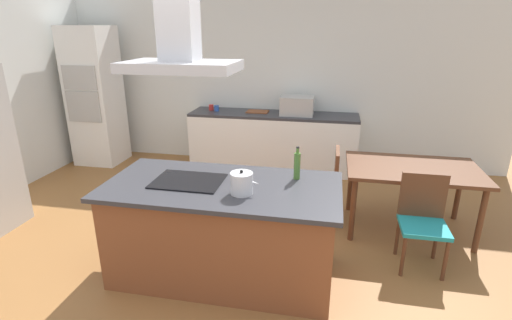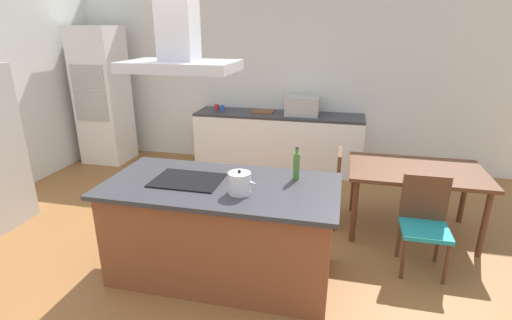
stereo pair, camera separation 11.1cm
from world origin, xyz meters
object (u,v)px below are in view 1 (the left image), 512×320
at_px(tea_kettle, 242,183).
at_px(olive_oil_bottle, 297,165).
at_px(cooktop, 188,181).
at_px(cutting_board, 258,112).
at_px(chair_at_left_end, 326,181).
at_px(countertop_microwave, 297,106).
at_px(dining_table, 412,174).
at_px(coffee_mug_blue, 217,108).
at_px(range_hood, 179,38).
at_px(wall_oven_stack, 95,97).
at_px(coffee_mug_red, 211,107).
at_px(chair_facing_island, 423,215).

distance_m(tea_kettle, olive_oil_bottle, 0.58).
xyz_separation_m(cooktop, tea_kettle, (0.52, -0.15, 0.08)).
height_order(cooktop, cutting_board, cutting_board).
xyz_separation_m(olive_oil_bottle, chair_at_left_end, (0.26, 0.95, -0.52)).
height_order(countertop_microwave, dining_table, countertop_microwave).
xyz_separation_m(cooktop, cutting_board, (0.05, 2.93, 0.00)).
bearing_deg(coffee_mug_blue, chair_at_left_end, -42.97).
distance_m(cooktop, countertop_microwave, 2.96).
relative_size(countertop_microwave, range_hood, 0.56).
height_order(olive_oil_bottle, wall_oven_stack, wall_oven_stack).
bearing_deg(coffee_mug_blue, wall_oven_stack, -173.01).
height_order(wall_oven_stack, chair_at_left_end, wall_oven_stack).
bearing_deg(coffee_mug_red, coffee_mug_blue, -24.27).
height_order(dining_table, range_hood, range_hood).
relative_size(wall_oven_stack, range_hood, 2.44).
distance_m(olive_oil_bottle, coffee_mug_blue, 3.05).
distance_m(dining_table, chair_at_left_end, 0.93).
relative_size(cooktop, countertop_microwave, 1.20).
distance_m(coffee_mug_blue, wall_oven_stack, 2.00).
height_order(wall_oven_stack, dining_table, wall_oven_stack).
xyz_separation_m(tea_kettle, wall_oven_stack, (-3.11, 2.80, 0.11)).
bearing_deg(tea_kettle, range_hood, 163.68).
xyz_separation_m(tea_kettle, olive_oil_bottle, (0.41, 0.41, 0.04)).
distance_m(cutting_board, chair_at_left_end, 2.10).
bearing_deg(cutting_board, chair_at_left_end, -56.45).
distance_m(dining_table, chair_facing_island, 0.68).
height_order(tea_kettle, range_hood, range_hood).
bearing_deg(dining_table, wall_oven_stack, 162.98).
relative_size(cutting_board, wall_oven_stack, 0.15).
bearing_deg(cooktop, range_hood, 0.00).
bearing_deg(countertop_microwave, range_hood, -103.17).
bearing_deg(chair_facing_island, coffee_mug_blue, 139.22).
bearing_deg(range_hood, chair_at_left_end, 45.49).
relative_size(countertop_microwave, coffee_mug_blue, 5.56).
height_order(countertop_microwave, wall_oven_stack, wall_oven_stack).
bearing_deg(countertop_microwave, cooktop, -103.17).
bearing_deg(cutting_board, dining_table, -39.93).
distance_m(coffee_mug_red, chair_at_left_end, 2.61).
bearing_deg(dining_table, chair_at_left_end, 180.00).
xyz_separation_m(dining_table, chair_facing_island, (0.00, -0.67, -0.16)).
bearing_deg(chair_at_left_end, dining_table, 0.00).
bearing_deg(chair_facing_island, cutting_board, 130.75).
bearing_deg(range_hood, countertop_microwave, 76.83).
bearing_deg(cutting_board, chair_facing_island, -49.25).
relative_size(cooktop, range_hood, 0.67).
xyz_separation_m(coffee_mug_red, chair_facing_island, (2.82, -2.39, -0.44)).
bearing_deg(olive_oil_bottle, range_hood, -164.59).
relative_size(cooktop, tea_kettle, 2.53).
distance_m(coffee_mug_blue, chair_facing_island, 3.62).
bearing_deg(chair_at_left_end, cutting_board, 123.55).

